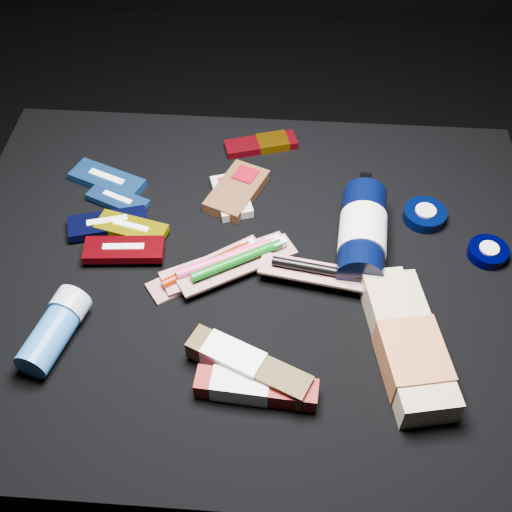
# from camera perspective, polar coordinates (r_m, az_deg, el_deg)

# --- Properties ---
(ground) EXTENTS (3.00, 3.00, 0.00)m
(ground) POSITION_cam_1_polar(r_m,az_deg,el_deg) (1.38, -0.66, -11.62)
(ground) COLOR black
(ground) RESTS_ON ground
(cloth_table) EXTENTS (0.98, 0.78, 0.40)m
(cloth_table) POSITION_cam_1_polar(r_m,az_deg,el_deg) (1.21, -0.75, -7.08)
(cloth_table) COLOR black
(cloth_table) RESTS_ON ground
(luna_bar_0) EXTENTS (0.15, 0.10, 0.02)m
(luna_bar_0) POSITION_cam_1_polar(r_m,az_deg,el_deg) (1.21, -13.07, 6.60)
(luna_bar_0) COLOR #1D53A1
(luna_bar_0) RESTS_ON cloth_table
(luna_bar_1) EXTENTS (0.12, 0.08, 0.01)m
(luna_bar_1) POSITION_cam_1_polar(r_m,az_deg,el_deg) (1.16, -12.16, 4.90)
(luna_bar_1) COLOR #1E4692
(luna_bar_1) RESTS_ON cloth_table
(luna_bar_2) EXTENTS (0.14, 0.08, 0.02)m
(luna_bar_2) POSITION_cam_1_polar(r_m,az_deg,el_deg) (1.12, -13.03, 2.83)
(luna_bar_2) COLOR black
(luna_bar_2) RESTS_ON cloth_table
(luna_bar_3) EXTENTS (0.13, 0.07, 0.02)m
(luna_bar_3) POSITION_cam_1_polar(r_m,az_deg,el_deg) (1.10, -11.01, 2.41)
(luna_bar_3) COLOR #C6B200
(luna_bar_3) RESTS_ON cloth_table
(luna_bar_4) EXTENTS (0.13, 0.06, 0.02)m
(luna_bar_4) POSITION_cam_1_polar(r_m,az_deg,el_deg) (1.07, -11.65, 0.55)
(luna_bar_4) COLOR #69040B
(luna_bar_4) RESTS_ON cloth_table
(clif_bar_0) EXTENTS (0.11, 0.15, 0.02)m
(clif_bar_0) POSITION_cam_1_polar(r_m,az_deg,el_deg) (1.16, -1.58, 5.99)
(clif_bar_0) COLOR #55321A
(clif_bar_0) RESTS_ON cloth_table
(clif_bar_1) EXTENTS (0.09, 0.12, 0.02)m
(clif_bar_1) POSITION_cam_1_polar(r_m,az_deg,el_deg) (1.15, -2.25, 5.46)
(clif_bar_1) COLOR #B8B9B1
(clif_bar_1) RESTS_ON cloth_table
(power_bar) EXTENTS (0.14, 0.08, 0.02)m
(power_bar) POSITION_cam_1_polar(r_m,az_deg,el_deg) (1.25, 0.79, 9.95)
(power_bar) COLOR maroon
(power_bar) RESTS_ON cloth_table
(lotion_bottle) EXTENTS (0.09, 0.24, 0.08)m
(lotion_bottle) POSITION_cam_1_polar(r_m,az_deg,el_deg) (1.06, 9.45, 2.02)
(lotion_bottle) COLOR black
(lotion_bottle) RESTS_ON cloth_table
(cream_tin_upper) EXTENTS (0.07, 0.07, 0.02)m
(cream_tin_upper) POSITION_cam_1_polar(r_m,az_deg,el_deg) (1.15, 14.76, 3.56)
(cream_tin_upper) COLOR black
(cream_tin_upper) RESTS_ON cloth_table
(cream_tin_lower) EXTENTS (0.07, 0.07, 0.02)m
(cream_tin_lower) POSITION_cam_1_polar(r_m,az_deg,el_deg) (1.12, 19.92, 0.34)
(cream_tin_lower) COLOR black
(cream_tin_lower) RESTS_ON cloth_table
(bodywash_bottle) EXTENTS (0.13, 0.25, 0.05)m
(bodywash_bottle) POSITION_cam_1_polar(r_m,az_deg,el_deg) (0.95, 13.38, -7.85)
(bodywash_bottle) COLOR tan
(bodywash_bottle) RESTS_ON cloth_table
(deodorant_stick) EXTENTS (0.09, 0.14, 0.06)m
(deodorant_stick) POSITION_cam_1_polar(r_m,az_deg,el_deg) (0.99, -17.45, -6.26)
(deodorant_stick) COLOR #2564AD
(deodorant_stick) RESTS_ON cloth_table
(toothbrush_pack_0) EXTENTS (0.19, 0.16, 0.02)m
(toothbrush_pack_0) POSITION_cam_1_polar(r_m,az_deg,el_deg) (1.04, -4.22, -0.92)
(toothbrush_pack_0) COLOR #B1A9A5
(toothbrush_pack_0) RESTS_ON cloth_table
(toothbrush_pack_1) EXTENTS (0.21, 0.15, 0.02)m
(toothbrush_pack_1) POSITION_cam_1_polar(r_m,az_deg,el_deg) (1.04, -2.50, -0.37)
(toothbrush_pack_1) COLOR beige
(toothbrush_pack_1) RESTS_ON cloth_table
(toothbrush_pack_2) EXTENTS (0.19, 0.14, 0.02)m
(toothbrush_pack_2) POSITION_cam_1_polar(r_m,az_deg,el_deg) (1.02, -1.56, -0.55)
(toothbrush_pack_2) COLOR #B1ABA5
(toothbrush_pack_2) RESTS_ON cloth_table
(toothbrush_pack_3) EXTENTS (0.19, 0.07, 0.02)m
(toothbrush_pack_3) POSITION_cam_1_polar(r_m,az_deg,el_deg) (1.01, 5.68, -1.36)
(toothbrush_pack_3) COLOR beige
(toothbrush_pack_3) RESTS_ON cloth_table
(toothpaste_carton_red) EXTENTS (0.17, 0.05, 0.03)m
(toothpaste_carton_red) POSITION_cam_1_polar(r_m,az_deg,el_deg) (0.90, -0.47, -11.63)
(toothpaste_carton_red) COLOR maroon
(toothpaste_carton_red) RESTS_ON cloth_table
(toothpaste_carton_green) EXTENTS (0.18, 0.11, 0.04)m
(toothpaste_carton_green) POSITION_cam_1_polar(r_m,az_deg,el_deg) (0.92, -1.15, -9.55)
(toothpaste_carton_green) COLOR #402E12
(toothpaste_carton_green) RESTS_ON cloth_table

